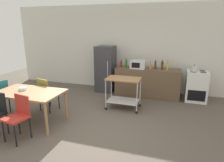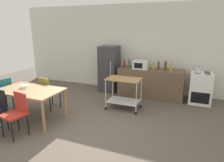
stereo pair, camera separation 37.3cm
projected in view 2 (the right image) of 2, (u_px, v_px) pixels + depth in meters
The scene contains 19 objects.
ground_plane at pixel (85, 129), 4.32m from camera, with size 12.00×12.00×0.00m, color brown.
back_wall at pixel (129, 48), 6.79m from camera, with size 8.40×0.12×2.90m, color silver.
kitchen_counter at pixel (150, 83), 6.20m from camera, with size 2.00×0.64×0.90m, color brown.
dining_table at pixel (30, 93), 4.60m from camera, with size 1.50×0.90×0.75m.
chair_olive at pixel (48, 91), 5.25m from camera, with size 0.48×0.48×0.89m.
chair_red at pixel (16, 112), 3.95m from camera, with size 0.47×0.47×0.89m.
chair_teal at pixel (3, 92), 5.12m from camera, with size 0.47×0.47×0.89m.
stove_oven at pixel (200, 88), 5.70m from camera, with size 0.60×0.61×0.92m.
refrigerator at pixel (109, 69), 6.72m from camera, with size 0.60×0.63×1.55m.
kitchen_cart at pixel (124, 88), 5.25m from camera, with size 0.91×0.57×0.85m.
bottle_hot_sauce at pixel (124, 64), 6.36m from camera, with size 0.07×0.07×0.24m.
bottle_sparkling_water at pixel (129, 64), 6.21m from camera, with size 0.07×0.07×0.30m.
microwave at pixel (141, 65), 6.09m from camera, with size 0.46×0.35×0.26m.
bottle_soy_sauce at pixel (153, 67), 6.01m from camera, with size 0.06×0.06×0.21m.
bottle_olive_oil at pixel (158, 66), 5.96m from camera, with size 0.06×0.06×0.28m.
bottle_sesame_oil at pixel (165, 66), 5.87m from camera, with size 0.08×0.08×0.29m.
bottle_soda at pixel (171, 67), 5.78m from camera, with size 0.06×0.06×0.30m.
fruit_bowl at pixel (24, 87), 4.70m from camera, with size 0.18×0.18×0.07m, color white.
kettle at pixel (198, 70), 5.51m from camera, with size 0.24×0.17×0.19m.
Camera 2 is at (1.99, -3.38, 2.16)m, focal length 31.58 mm.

